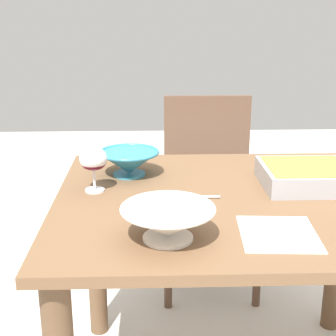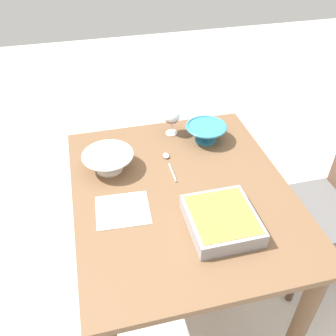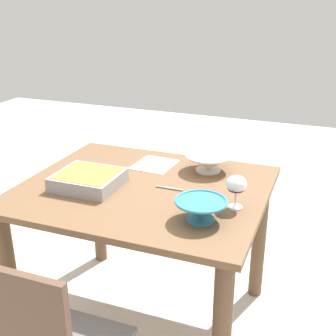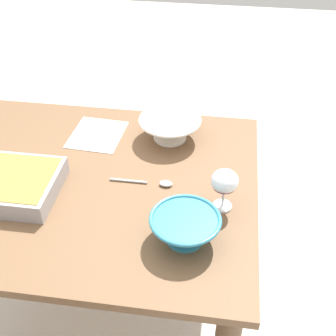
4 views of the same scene
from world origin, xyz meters
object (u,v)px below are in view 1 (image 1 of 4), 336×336
(dining_table, at_px, (236,239))
(mixing_bowl, at_px, (168,221))
(wine_glass, at_px, (93,161))
(napkin, at_px, (278,234))
(casserole_dish, at_px, (307,175))
(chair, at_px, (208,184))
(serving_spoon, at_px, (169,197))
(small_bowl, at_px, (129,161))

(dining_table, xyz_separation_m, mixing_bowl, (-0.22, -0.29, 0.19))
(wine_glass, xyz_separation_m, napkin, (0.50, -0.33, -0.10))
(casserole_dish, height_order, mixing_bowl, mixing_bowl)
(dining_table, relative_size, mixing_bowl, 4.71)
(wine_glass, distance_m, casserole_dish, 0.68)
(chair, height_order, napkin, chair)
(napkin, bearing_deg, dining_table, 102.04)
(dining_table, xyz_separation_m, napkin, (0.06, -0.27, 0.14))
(chair, xyz_separation_m, serving_spoon, (-0.22, -0.84, 0.26))
(chair, height_order, serving_spoon, chair)
(chair, relative_size, small_bowl, 4.34)
(chair, xyz_separation_m, napkin, (0.05, -1.10, 0.25))
(dining_table, bearing_deg, small_bowl, 147.21)
(serving_spoon, bearing_deg, mixing_bowl, -92.82)
(casserole_dish, height_order, small_bowl, small_bowl)
(chair, bearing_deg, dining_table, -90.41)
(chair, distance_m, wine_glass, 0.95)
(chair, xyz_separation_m, casserole_dish, (0.23, -0.74, 0.29))
(wine_glass, bearing_deg, dining_table, -8.30)
(wine_glass, xyz_separation_m, casserole_dish, (0.68, 0.03, -0.06))
(small_bowl, bearing_deg, serving_spoon, -60.71)
(casserole_dish, xyz_separation_m, napkin, (-0.18, -0.36, -0.04))
(mixing_bowl, bearing_deg, dining_table, 52.27)
(napkin, bearing_deg, wine_glass, 146.22)
(dining_table, height_order, wine_glass, wine_glass)
(chair, relative_size, wine_glass, 6.29)
(casserole_dish, relative_size, napkin, 1.31)
(casserole_dish, height_order, serving_spoon, casserole_dish)
(wine_glass, xyz_separation_m, mixing_bowl, (0.22, -0.35, -0.05))
(chair, bearing_deg, napkin, -87.32)
(mixing_bowl, bearing_deg, napkin, 4.09)
(casserole_dish, xyz_separation_m, serving_spoon, (-0.44, -0.10, -0.03))
(dining_table, height_order, chair, chair)
(dining_table, bearing_deg, mixing_bowl, -127.73)
(dining_table, height_order, mixing_bowl, mixing_bowl)
(napkin, bearing_deg, serving_spoon, 136.12)
(wine_glass, height_order, mixing_bowl, wine_glass)
(mixing_bowl, xyz_separation_m, napkin, (0.28, 0.02, -0.05))
(chair, height_order, wine_glass, chair)
(chair, height_order, small_bowl, chair)
(wine_glass, bearing_deg, small_bowl, 56.58)
(casserole_dish, distance_m, serving_spoon, 0.46)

